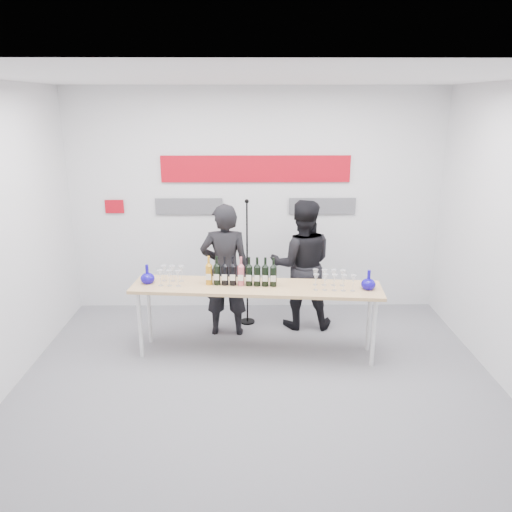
# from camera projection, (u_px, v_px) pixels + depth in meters

# --- Properties ---
(ground) EXTENTS (5.00, 5.00, 0.00)m
(ground) POSITION_uv_depth(u_px,v_px,m) (258.00, 379.00, 5.26)
(ground) COLOR slate
(ground) RESTS_ON ground
(back_wall) EXTENTS (5.00, 0.04, 3.00)m
(back_wall) POSITION_uv_depth(u_px,v_px,m) (256.00, 202.00, 6.73)
(back_wall) COLOR silver
(back_wall) RESTS_ON ground
(signage) EXTENTS (3.38, 0.02, 0.79)m
(signage) POSITION_uv_depth(u_px,v_px,m) (251.00, 180.00, 6.61)
(signage) COLOR #AF0715
(signage) RESTS_ON back_wall
(tasting_table) EXTENTS (2.82, 0.80, 0.83)m
(tasting_table) POSITION_uv_depth(u_px,v_px,m) (256.00, 291.00, 5.57)
(tasting_table) COLOR #D9B375
(tasting_table) RESTS_ON ground
(wine_bottles) EXTENTS (0.80, 0.15, 0.33)m
(wine_bottles) POSITION_uv_depth(u_px,v_px,m) (241.00, 271.00, 5.52)
(wine_bottles) COLOR #BF7F19
(wine_bottles) RESTS_ON tasting_table
(decanter_left) EXTENTS (0.16, 0.16, 0.21)m
(decanter_left) POSITION_uv_depth(u_px,v_px,m) (147.00, 274.00, 5.61)
(decanter_left) COLOR #15089F
(decanter_left) RESTS_ON tasting_table
(decanter_right) EXTENTS (0.16, 0.16, 0.21)m
(decanter_right) POSITION_uv_depth(u_px,v_px,m) (369.00, 280.00, 5.43)
(decanter_right) COLOR #15089F
(decanter_right) RESTS_ON tasting_table
(glasses_left) EXTENTS (0.28, 0.24, 0.18)m
(glasses_left) POSITION_uv_depth(u_px,v_px,m) (171.00, 276.00, 5.60)
(glasses_left) COLOR silver
(glasses_left) RESTS_ON tasting_table
(glasses_right) EXTENTS (0.46, 0.26, 0.18)m
(glasses_right) POSITION_uv_depth(u_px,v_px,m) (332.00, 280.00, 5.46)
(glasses_right) COLOR silver
(glasses_right) RESTS_ON tasting_table
(presenter_left) EXTENTS (0.61, 0.40, 1.66)m
(presenter_left) POSITION_uv_depth(u_px,v_px,m) (225.00, 270.00, 6.08)
(presenter_left) COLOR black
(presenter_left) RESTS_ON ground
(presenter_right) EXTENTS (0.83, 0.65, 1.66)m
(presenter_right) POSITION_uv_depth(u_px,v_px,m) (302.00, 265.00, 6.29)
(presenter_right) COLOR black
(presenter_right) RESTS_ON ground
(mic_stand) EXTENTS (0.19, 0.19, 1.66)m
(mic_stand) POSITION_uv_depth(u_px,v_px,m) (247.00, 287.00, 6.46)
(mic_stand) COLOR black
(mic_stand) RESTS_ON ground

